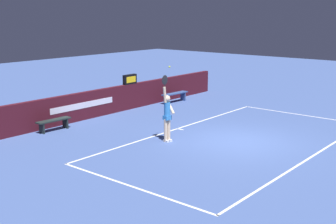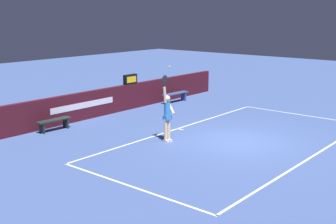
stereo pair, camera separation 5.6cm
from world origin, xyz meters
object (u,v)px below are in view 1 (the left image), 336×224
at_px(speed_display, 130,79).
at_px(courtside_bench_far, 175,95).
at_px(tennis_ball, 169,67).
at_px(courtside_bench_near, 54,122).
at_px(tennis_player, 167,114).

distance_m(speed_display, courtside_bench_far, 2.91).
distance_m(tennis_ball, courtside_bench_near, 5.39).
relative_size(tennis_ball, courtside_bench_far, 0.04).
distance_m(speed_display, tennis_player, 5.93).
xyz_separation_m(courtside_bench_near, courtside_bench_far, (7.52, -0.13, 0.04)).
distance_m(tennis_player, courtside_bench_far, 7.24).
height_order(tennis_player, courtside_bench_near, tennis_player).
distance_m(speed_display, courtside_bench_near, 5.06).
relative_size(speed_display, tennis_player, 0.32).
xyz_separation_m(speed_display, courtside_bench_far, (2.62, -0.69, -1.06)).
bearing_deg(speed_display, tennis_player, -122.50).
height_order(tennis_ball, courtside_bench_near, tennis_ball).
relative_size(speed_display, courtside_bench_near, 0.54).
bearing_deg(tennis_ball, courtside_bench_far, 37.18).
bearing_deg(courtside_bench_far, speed_display, 165.21).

